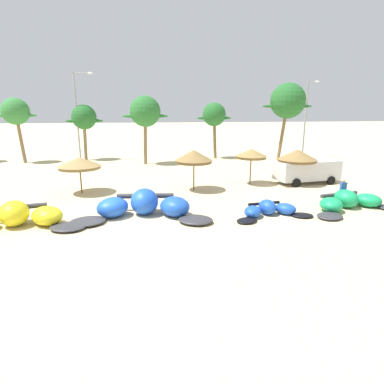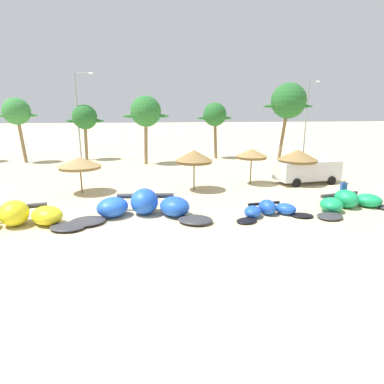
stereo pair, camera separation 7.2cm
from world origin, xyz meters
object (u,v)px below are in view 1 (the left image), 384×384
object	(u,v)px
kite_left_of_center	(144,206)
beach_umbrella_near_van	(79,163)
parked_van	(305,170)
palm_right_of_gap	(288,101)
kite_center	(269,210)
beach_umbrella_outermost	(297,156)
beach_umbrella_middle	(194,156)
palm_left_of_gap	(84,118)
person_by_umbrellas	(343,192)
lamppost_west_center	(306,116)
lamppost_west	(78,112)
palm_center_left	(145,112)
palm_center_right	(214,115)
beach_umbrella_near_palms	(251,154)
kite_right_of_center	(350,202)
palm_left	(16,112)
kite_left	(13,218)

from	to	relation	value
kite_left_of_center	beach_umbrella_near_van	size ratio (longest dim) A/B	2.63
parked_van	palm_right_of_gap	bearing A→B (deg)	75.34
kite_center	beach_umbrella_outermost	bearing A→B (deg)	55.75
beach_umbrella_middle	palm_left_of_gap	bearing A→B (deg)	122.32
palm_right_of_gap	person_by_umbrellas	bearing A→B (deg)	-101.20
palm_right_of_gap	lamppost_west_center	distance (m)	4.38
beach_umbrella_outermost	parked_van	distance (m)	1.53
palm_left_of_gap	lamppost_west	xyz separation A→B (m)	(-0.50, -0.47, 0.64)
kite_left_of_center	palm_left_of_gap	xyz separation A→B (m)	(-6.78, 22.00, 4.30)
beach_umbrella_outermost	palm_center_left	xyz separation A→B (m)	(-11.74, 11.51, 3.24)
kite_left_of_center	parked_van	bearing A→B (deg)	27.41
beach_umbrella_near_van	palm_center_right	world-z (taller)	palm_center_right
beach_umbrella_middle	palm_center_left	distance (m)	13.18
parked_van	beach_umbrella_near_van	bearing A→B (deg)	-177.21
beach_umbrella_outermost	palm_left_of_gap	distance (m)	24.50
kite_center	beach_umbrella_near_palms	bearing A→B (deg)	80.05
beach_umbrella_near_van	beach_umbrella_outermost	distance (m)	16.43
person_by_umbrellas	lamppost_west_center	world-z (taller)	lamppost_west_center
beach_umbrella_near_palms	palm_center_right	xyz separation A→B (m)	(-0.08, 14.24, 2.68)
kite_left_of_center	palm_right_of_gap	xyz separation A→B (m)	(15.68, 17.37, 6.09)
person_by_umbrellas	palm_center_left	world-z (taller)	palm_center_left
beach_umbrella_near_palms	lamppost_west	size ratio (longest dim) A/B	0.29
parked_van	kite_left_of_center	bearing A→B (deg)	-152.59
beach_umbrella_middle	palm_right_of_gap	bearing A→B (deg)	44.40
kite_right_of_center	beach_umbrella_near_van	world-z (taller)	beach_umbrella_near_van
beach_umbrella_near_van	person_by_umbrellas	world-z (taller)	beach_umbrella_near_van
beach_umbrella_outermost	lamppost_west	world-z (taller)	lamppost_west
kite_center	kite_right_of_center	size ratio (longest dim) A/B	0.75
kite_right_of_center	parked_van	world-z (taller)	parked_van
palm_left_of_gap	palm_left	bearing A→B (deg)	-170.19
beach_umbrella_near_van	parked_van	size ratio (longest dim) A/B	0.57
palm_left	palm_right_of_gap	bearing A→B (deg)	-6.68
palm_left_of_gap	palm_right_of_gap	distance (m)	22.99
palm_left	palm_left_of_gap	xyz separation A→B (m)	(6.89, 1.19, -0.64)
beach_umbrella_middle	beach_umbrella_near_van	bearing A→B (deg)	178.09
kite_left_of_center	kite_right_of_center	distance (m)	12.28
kite_right_of_center	beach_umbrella_outermost	size ratio (longest dim) A/B	2.09
kite_left	palm_center_right	world-z (taller)	palm_center_right
kite_right_of_center	palm_left	size ratio (longest dim) A/B	0.91
beach_umbrella_middle	parked_van	xyz separation A→B (m)	(9.26, 1.11, -1.43)
person_by_umbrellas	kite_left_of_center	bearing A→B (deg)	-176.83
kite_left	beach_umbrella_near_palms	xyz separation A→B (m)	(14.91, 7.94, 1.94)
beach_umbrella_middle	parked_van	world-z (taller)	beach_umbrella_middle
beach_umbrella_near_van	beach_umbrella_middle	size ratio (longest dim) A/B	1.00
palm_right_of_gap	beach_umbrella_near_van	bearing A→B (deg)	-150.18
palm_center_right	kite_left	bearing A→B (deg)	-123.76
beach_umbrella_outermost	palm_right_of_gap	distance (m)	12.34
palm_left_of_gap	lamppost_west	distance (m)	0.93
palm_left	palm_left_of_gap	bearing A→B (deg)	9.81
beach_umbrella_near_van	person_by_umbrellas	xyz separation A→B (m)	(16.83, -5.15, -1.35)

